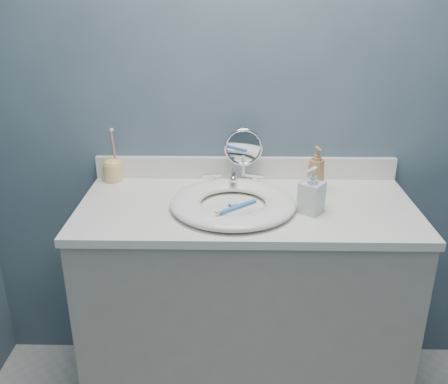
{
  "coord_description": "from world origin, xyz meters",
  "views": [
    {
      "loc": [
        -0.05,
        -0.68,
        1.62
      ],
      "look_at": [
        -0.08,
        0.94,
        0.94
      ],
      "focal_mm": 40.0,
      "sensor_mm": 36.0,
      "label": 1
    }
  ],
  "objects_px": {
    "makeup_mirror": "(243,154)",
    "toothbrush_holder": "(113,169)",
    "soap_bottle_amber": "(316,170)",
    "soap_bottle_clear": "(312,190)"
  },
  "relations": [
    {
      "from": "soap_bottle_amber",
      "to": "toothbrush_holder",
      "type": "bearing_deg",
      "value": 163.83
    },
    {
      "from": "soap_bottle_clear",
      "to": "toothbrush_holder",
      "type": "relative_size",
      "value": 0.75
    },
    {
      "from": "makeup_mirror",
      "to": "toothbrush_holder",
      "type": "distance_m",
      "value": 0.53
    },
    {
      "from": "soap_bottle_amber",
      "to": "toothbrush_holder",
      "type": "distance_m",
      "value": 0.81
    },
    {
      "from": "soap_bottle_clear",
      "to": "toothbrush_holder",
      "type": "distance_m",
      "value": 0.81
    },
    {
      "from": "makeup_mirror",
      "to": "soap_bottle_clear",
      "type": "xyz_separation_m",
      "value": [
        0.23,
        -0.27,
        -0.04
      ]
    },
    {
      "from": "toothbrush_holder",
      "to": "makeup_mirror",
      "type": "bearing_deg",
      "value": -1.47
    },
    {
      "from": "toothbrush_holder",
      "to": "soap_bottle_clear",
      "type": "bearing_deg",
      "value": -20.74
    },
    {
      "from": "makeup_mirror",
      "to": "soap_bottle_clear",
      "type": "height_order",
      "value": "makeup_mirror"
    },
    {
      "from": "soap_bottle_amber",
      "to": "toothbrush_holder",
      "type": "xyz_separation_m",
      "value": [
        -0.8,
        0.1,
        -0.04
      ]
    }
  ]
}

